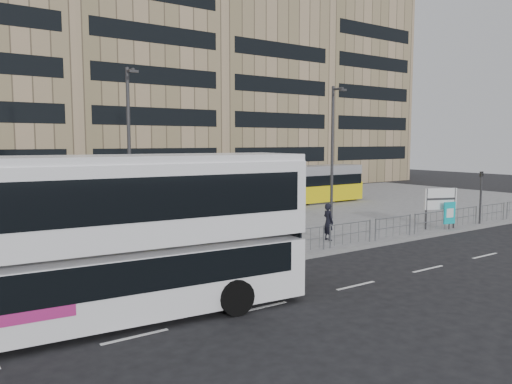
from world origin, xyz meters
TOP-DOWN VIEW (x-y plane):
  - ground at (0.00, 0.00)m, footprint 120.00×120.00m
  - plaza at (0.00, 12.00)m, footprint 64.00×24.00m
  - kerb at (0.00, 0.05)m, footprint 64.00×0.25m
  - building_row at (1.55, 34.27)m, footprint 70.40×18.40m
  - pedestrian_barrier at (2.00, 0.50)m, footprint 32.07×0.07m
  - road_markings at (1.00, -4.00)m, footprint 62.00×0.12m
  - double_decker_bus at (-10.23, -2.52)m, footprint 11.70×3.63m
  - tram at (3.61, 13.71)m, footprint 24.97×2.81m
  - station_sign at (9.57, 0.80)m, footprint 1.88×0.76m
  - ad_panel at (9.85, 0.40)m, footprint 0.81×0.20m
  - pedestrian at (2.22, 1.94)m, footprint 0.51×0.71m
  - traffic_light_west at (-2.24, 0.50)m, footprint 0.21×0.24m
  - traffic_light_east at (13.01, 0.50)m, footprint 0.21×0.23m
  - lamp_post_west at (-5.26, 8.72)m, footprint 0.45×1.04m
  - lamp_post_east at (7.22, 6.98)m, footprint 0.45×1.04m

SIDE VIEW (x-z plane):
  - ground at x=0.00m, z-range 0.00..0.00m
  - road_markings at x=1.00m, z-range 0.00..0.01m
  - kerb at x=0.00m, z-range -0.01..0.16m
  - plaza at x=0.00m, z-range 0.00..0.15m
  - pedestrian_barrier at x=2.00m, z-range 0.43..1.53m
  - ad_panel at x=9.85m, z-range 0.28..1.80m
  - pedestrian at x=2.22m, z-range 0.15..1.98m
  - tram at x=3.61m, z-range 0.15..3.09m
  - station_sign at x=9.57m, z-range 0.59..2.85m
  - traffic_light_west at x=-2.24m, z-range 0.57..3.67m
  - traffic_light_east at x=13.01m, z-range 0.57..3.67m
  - double_decker_bus at x=-10.23m, z-range 0.19..4.80m
  - lamp_post_east at x=7.22m, z-range 0.52..8.77m
  - lamp_post_west at x=-5.26m, z-range 0.53..9.08m
  - building_row at x=1.55m, z-range -2.69..28.51m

